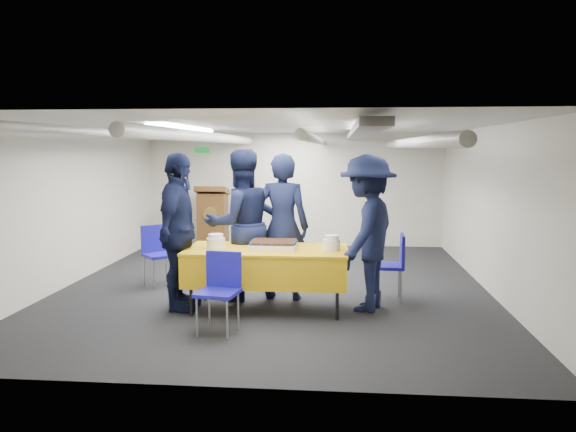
# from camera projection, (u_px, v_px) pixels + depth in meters

# --- Properties ---
(ground) EXTENTS (7.00, 7.00, 0.00)m
(ground) POSITION_uv_depth(u_px,v_px,m) (275.00, 286.00, 8.15)
(ground) COLOR black
(ground) RESTS_ON ground
(room_shell) EXTENTS (6.00, 7.00, 2.30)m
(room_shell) POSITION_uv_depth(u_px,v_px,m) (284.00, 160.00, 8.33)
(room_shell) COLOR beige
(room_shell) RESTS_ON ground
(serving_table) EXTENTS (1.97, 0.95, 0.77)m
(serving_table) POSITION_uv_depth(u_px,v_px,m) (267.00, 265.00, 6.89)
(serving_table) COLOR black
(serving_table) RESTS_ON ground
(sheet_cake) EXTENTS (0.57, 0.45, 0.10)m
(sheet_cake) POSITION_uv_depth(u_px,v_px,m) (274.00, 245.00, 6.85)
(sheet_cake) COLOR white
(sheet_cake) RESTS_ON serving_table
(plate_stack_left) EXTENTS (0.22, 0.22, 0.18)m
(plate_stack_left) POSITION_uv_depth(u_px,v_px,m) (216.00, 242.00, 6.86)
(plate_stack_left) COLOR white
(plate_stack_left) RESTS_ON serving_table
(plate_stack_right) EXTENTS (0.20, 0.20, 0.18)m
(plate_stack_right) POSITION_uv_depth(u_px,v_px,m) (332.00, 243.00, 6.73)
(plate_stack_right) COLOR white
(plate_stack_right) RESTS_ON serving_table
(podium) EXTENTS (0.62, 0.53, 1.25)m
(podium) POSITION_uv_depth(u_px,v_px,m) (213.00, 217.00, 11.23)
(podium) COLOR brown
(podium) RESTS_ON ground
(chair_near) EXTENTS (0.48, 0.48, 0.87)m
(chair_near) POSITION_uv_depth(u_px,v_px,m) (220.00, 284.00, 6.07)
(chair_near) COLOR gray
(chair_near) RESTS_ON ground
(chair_right) EXTENTS (0.43, 0.43, 0.87)m
(chair_right) POSITION_uv_depth(u_px,v_px,m) (394.00, 260.00, 7.35)
(chair_right) COLOR gray
(chair_right) RESTS_ON ground
(chair_left) EXTENTS (0.59, 0.59, 0.87)m
(chair_left) POSITION_uv_depth(u_px,v_px,m) (157.00, 249.00, 8.19)
(chair_left) COLOR gray
(chair_left) RESTS_ON ground
(sailor_a) EXTENTS (0.75, 0.54, 1.93)m
(sailor_a) POSITION_uv_depth(u_px,v_px,m) (283.00, 227.00, 7.37)
(sailor_a) COLOR black
(sailor_a) RESTS_ON ground
(sailor_b) EXTENTS (1.20, 1.12, 1.98)m
(sailor_b) POSITION_uv_depth(u_px,v_px,m) (240.00, 225.00, 7.37)
(sailor_b) COLOR black
(sailor_b) RESTS_ON ground
(sailor_c) EXTENTS (0.48, 1.14, 1.94)m
(sailor_c) POSITION_uv_depth(u_px,v_px,m) (178.00, 232.00, 6.87)
(sailor_c) COLOR black
(sailor_c) RESTS_ON ground
(sailor_d) EXTENTS (1.11, 1.41, 1.92)m
(sailor_d) POSITION_uv_depth(u_px,v_px,m) (367.00, 233.00, 6.87)
(sailor_d) COLOR black
(sailor_d) RESTS_ON ground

